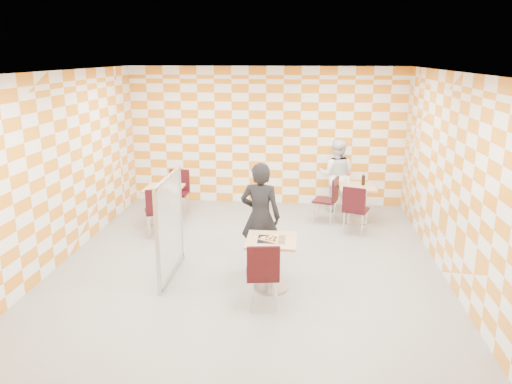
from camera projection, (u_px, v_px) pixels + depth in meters
room_shell at (252, 165)px, 8.08m from camera, size 7.00×7.00×7.00m
main_table at (271, 255)px, 7.02m from camera, size 0.70×0.70×0.75m
second_table at (356, 197)px, 9.84m from camera, size 0.70×0.70×0.75m
empty_table at (164, 199)px, 9.73m from camera, size 0.70×0.70×0.75m
chair_main_front at (263, 271)px, 6.42m from camera, size 0.48×0.49×0.92m
chair_second_front at (355, 206)px, 9.15m from camera, size 0.54×0.55×0.92m
chair_second_side at (330, 196)px, 9.79m from camera, size 0.54×0.53×0.92m
chair_empty_near at (157, 208)px, 9.05m from camera, size 0.55×0.56×0.92m
chair_empty_far at (179, 188)px, 10.38m from camera, size 0.44×0.45×0.92m
partition at (170, 226)px, 7.36m from camera, size 0.08×1.38×1.55m
man_dark at (260, 217)px, 7.60m from camera, size 0.66×0.48×1.70m
man_white at (336, 175)px, 10.53m from camera, size 0.85×0.72×1.55m
pizza_on_foil at (271, 238)px, 6.94m from camera, size 0.40×0.40×0.04m
sport_bottle at (348, 179)px, 9.91m from camera, size 0.06×0.06×0.20m
soda_bottle at (363, 180)px, 9.78m from camera, size 0.07×0.07×0.23m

